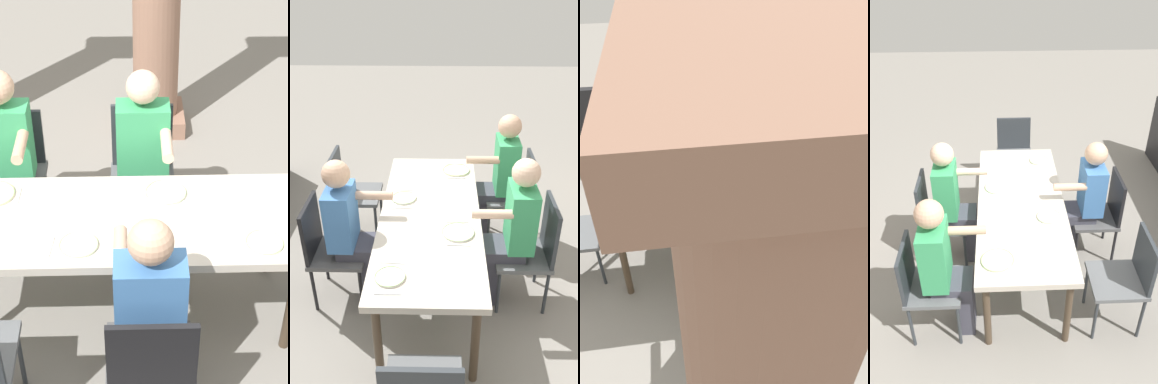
# 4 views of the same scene
# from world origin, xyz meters

# --- Properties ---
(ground_plane) EXTENTS (16.00, 16.00, 0.00)m
(ground_plane) POSITION_xyz_m (0.00, 0.00, 0.00)
(ground_plane) COLOR gray
(dining_table) EXTENTS (2.06, 0.80, 0.75)m
(dining_table) POSITION_xyz_m (0.00, 0.00, 0.68)
(dining_table) COLOR beige
(dining_table) RESTS_ON ground
(chair_west_north) EXTENTS (0.44, 0.44, 0.91)m
(chair_west_north) POSITION_xyz_m (-0.76, 0.82, 0.53)
(chair_west_north) COLOR #5B5E61
(chair_west_north) RESTS_ON ground
(chair_west_south) EXTENTS (0.44, 0.44, 0.92)m
(chair_west_south) POSITION_xyz_m (-0.76, -0.82, 0.54)
(chair_west_south) COLOR #5B5E61
(chair_west_south) RESTS_ON ground
(chair_mid_north) EXTENTS (0.44, 0.44, 0.94)m
(chair_mid_north) POSITION_xyz_m (0.13, 0.83, 0.53)
(chair_mid_north) COLOR #5B5E61
(chair_mid_north) RESTS_ON ground
(chair_mid_south) EXTENTS (0.44, 0.44, 0.91)m
(chair_mid_south) POSITION_xyz_m (0.13, -0.82, 0.52)
(chair_mid_south) COLOR #4F4F50
(chair_mid_south) RESTS_ON ground
(chair_head_east) EXTENTS (0.44, 0.44, 0.90)m
(chair_head_east) POSITION_xyz_m (1.45, 0.00, 0.53)
(chair_head_east) COLOR #5B5E61
(chair_head_east) RESTS_ON ground
(diner_woman_green) EXTENTS (0.35, 0.50, 1.28)m
(diner_woman_green) POSITION_xyz_m (0.13, -0.62, 0.69)
(diner_woman_green) COLOR #3F3F4C
(diner_woman_green) RESTS_ON ground
(diner_man_white) EXTENTS (0.35, 0.50, 1.30)m
(diner_man_white) POSITION_xyz_m (0.14, 0.64, 0.70)
(diner_man_white) COLOR #3F3F4C
(diner_man_white) RESTS_ON ground
(diner_guest_third) EXTENTS (0.35, 0.50, 1.32)m
(diner_guest_third) POSITION_xyz_m (-0.75, 0.64, 0.71)
(diner_guest_third) COLOR #3F3F4C
(diner_guest_third) RESTS_ON ground
(plate_0) EXTENTS (0.26, 0.26, 0.02)m
(plate_0) POSITION_xyz_m (-0.77, 0.23, 0.75)
(plate_0) COLOR silver
(plate_0) RESTS_ON dining_table
(fork_0) EXTENTS (0.03, 0.17, 0.01)m
(fork_0) POSITION_xyz_m (-0.92, 0.23, 0.75)
(fork_0) COLOR silver
(fork_0) RESTS_ON dining_table
(spoon_0) EXTENTS (0.02, 0.17, 0.01)m
(spoon_0) POSITION_xyz_m (-0.62, 0.23, 0.75)
(spoon_0) COLOR silver
(spoon_0) RESTS_ON dining_table
(plate_1) EXTENTS (0.21, 0.21, 0.02)m
(plate_1) POSITION_xyz_m (-0.24, -0.23, 0.75)
(plate_1) COLOR white
(plate_1) RESTS_ON dining_table
(fork_1) EXTENTS (0.03, 0.17, 0.01)m
(fork_1) POSITION_xyz_m (-0.39, -0.23, 0.75)
(fork_1) COLOR silver
(fork_1) RESTS_ON dining_table
(spoon_1) EXTENTS (0.03, 0.17, 0.01)m
(spoon_1) POSITION_xyz_m (-0.09, -0.23, 0.75)
(spoon_1) COLOR silver
(spoon_1) RESTS_ON dining_table
(plate_2) EXTENTS (0.25, 0.25, 0.02)m
(plate_2) POSITION_xyz_m (0.26, 0.22, 0.75)
(plate_2) COLOR white
(plate_2) RESTS_ON dining_table
(fork_2) EXTENTS (0.02, 0.17, 0.01)m
(fork_2) POSITION_xyz_m (0.11, 0.22, 0.75)
(fork_2) COLOR silver
(fork_2) RESTS_ON dining_table
(spoon_2) EXTENTS (0.02, 0.17, 0.01)m
(spoon_2) POSITION_xyz_m (0.41, 0.22, 0.75)
(spoon_2) COLOR silver
(spoon_2) RESTS_ON dining_table
(plate_3) EXTENTS (0.20, 0.20, 0.02)m
(plate_3) POSITION_xyz_m (0.76, -0.24, 0.75)
(plate_3) COLOR white
(plate_3) RESTS_ON dining_table
(fork_3) EXTENTS (0.03, 0.17, 0.01)m
(fork_3) POSITION_xyz_m (0.61, -0.24, 0.75)
(fork_3) COLOR silver
(fork_3) RESTS_ON dining_table
(spoon_3) EXTENTS (0.02, 0.17, 0.01)m
(spoon_3) POSITION_xyz_m (0.91, -0.24, 0.75)
(spoon_3) COLOR silver
(spoon_3) RESTS_ON dining_table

